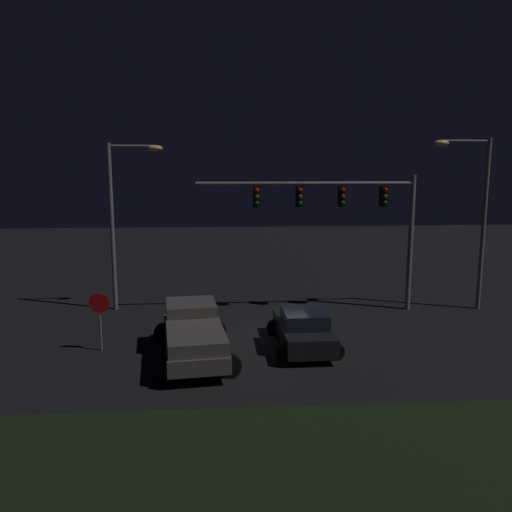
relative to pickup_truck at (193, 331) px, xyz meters
name	(u,v)px	position (x,y,z in m)	size (l,w,h in m)	color
ground_plane	(280,332)	(3.47, 2.62, -1.00)	(80.00, 80.00, 0.00)	black
grass_median	(329,462)	(3.47, -7.18, -0.95)	(25.24, 5.55, 0.10)	black
pickup_truck	(193,331)	(0.00, 0.00, 0.00)	(3.31, 5.60, 1.80)	#514C47
car_sedan	(303,329)	(4.15, 0.75, -0.26)	(2.53, 4.43, 1.51)	black
traffic_signal_gantry	(342,206)	(6.75, 5.82, 4.03)	(10.32, 0.56, 6.50)	slate
street_lamp_left	(122,206)	(-3.60, 6.80, 4.03)	(2.60, 0.44, 7.97)	slate
street_lamp_right	(474,203)	(13.03, 5.65, 4.17)	(2.75, 0.44, 8.19)	slate
stop_sign	(99,310)	(-3.51, 0.91, 0.56)	(0.76, 0.08, 2.23)	slate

